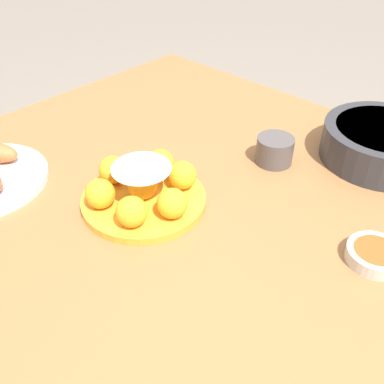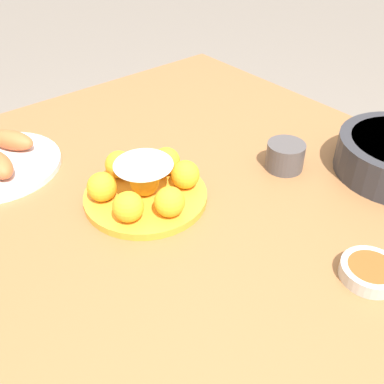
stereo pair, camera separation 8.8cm
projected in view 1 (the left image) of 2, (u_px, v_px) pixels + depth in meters
dining_table at (239, 241)px, 0.94m from camera, size 1.48×1.07×0.71m
cake_plate at (143, 189)px, 0.90m from camera, size 0.25×0.25×0.10m
serving_bowl at (383, 142)px, 1.03m from camera, size 0.28×0.28×0.08m
sauce_bowl at (375, 255)px, 0.78m from camera, size 0.10×0.10×0.03m
cup_far at (275, 150)px, 1.03m from camera, size 0.09×0.09×0.06m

